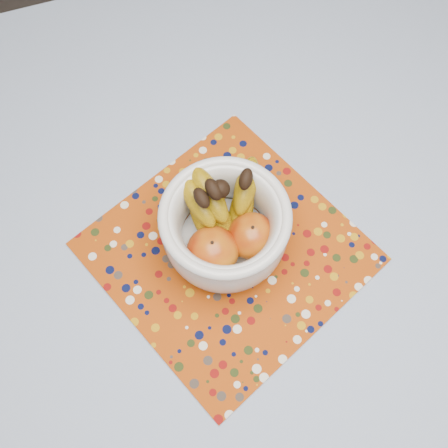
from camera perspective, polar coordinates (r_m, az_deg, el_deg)
name	(u,v)px	position (r m, az deg, el deg)	size (l,w,h in m)	color
table	(252,275)	(0.94, 3.04, -5.54)	(1.20, 1.20, 0.75)	olive
tablecloth	(254,260)	(0.87, 3.30, -3.92)	(1.32, 1.32, 0.01)	slate
placemat	(228,252)	(0.86, 0.40, -3.02)	(0.38, 0.38, 0.00)	#953708
fruit_bowl	(225,222)	(0.80, 0.12, 0.21)	(0.21, 0.21, 0.16)	silver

